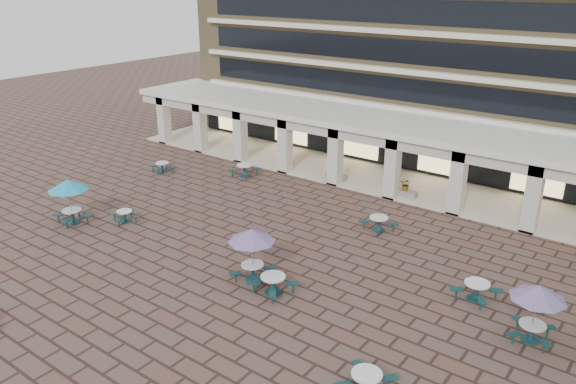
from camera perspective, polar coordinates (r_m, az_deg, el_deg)
name	(u,v)px	position (r m, az deg, el deg)	size (l,w,h in m)	color
ground	(237,262)	(28.15, -5.16, -7.14)	(120.00, 120.00, 0.00)	brown
retail_arcade	(381,139)	(38.49, 9.47, 5.38)	(42.00, 6.60, 4.40)	white
picnic_table_4	(68,187)	(33.78, -21.45, 0.51)	(2.27, 2.27, 2.62)	#164243
picnic_table_5	(125,215)	(33.65, -16.25, -2.28)	(1.81, 1.81, 0.66)	#164243
picnic_table_6	(252,237)	(25.64, -3.71, -4.61)	(2.22, 2.22, 2.56)	#164243
picnic_table_7	(366,381)	(20.22, 7.97, -18.49)	(1.89, 1.89, 0.81)	#164243
picnic_table_8	(162,166)	(41.41, -12.66, 2.55)	(1.92, 1.92, 0.72)	#164243
picnic_table_9	(273,283)	(25.33, -1.52, -9.20)	(2.12, 2.12, 0.85)	#164243
picnic_table_10	(379,222)	(31.61, 9.19, -3.06)	(2.13, 2.13, 0.79)	#164243
picnic_table_11	(538,294)	(23.47, 24.08, -9.48)	(2.12, 2.12, 2.45)	#164243
picnic_table_12	(245,169)	(39.67, -4.43, 2.32)	(1.92, 1.92, 0.85)	#164243
picnic_table_13	(476,289)	(26.19, 18.60, -9.36)	(2.12, 2.12, 0.83)	#164243
planter_left	(336,174)	(38.75, 4.89, 1.78)	(1.50, 0.77, 1.22)	gray
planter_right	(406,190)	(36.45, 11.86, 0.23)	(1.50, 0.68, 1.31)	gray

